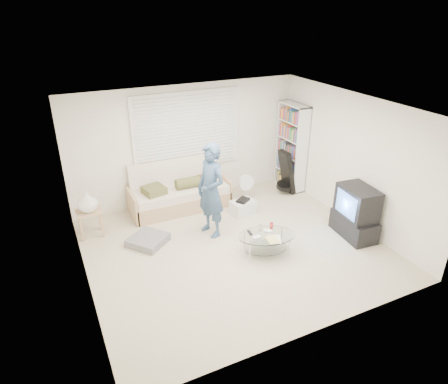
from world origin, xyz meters
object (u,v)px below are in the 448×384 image
tv_unit (356,213)px  bookshelf (291,147)px  futon_sofa (179,193)px  coffee_table (266,239)px

tv_unit → bookshelf: bearing=86.9°
futon_sofa → tv_unit: (2.55, -2.45, 0.14)m
futon_sofa → tv_unit: futon_sofa is taller
futon_sofa → coffee_table: futon_sofa is taller
bookshelf → coffee_table: bearing=-131.6°
futon_sofa → coffee_table: bearing=-71.2°
futon_sofa → coffee_table: 2.39m
futon_sofa → tv_unit: 3.54m
futon_sofa → tv_unit: bearing=-43.9°
futon_sofa → coffee_table: (0.77, -2.26, -0.04)m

